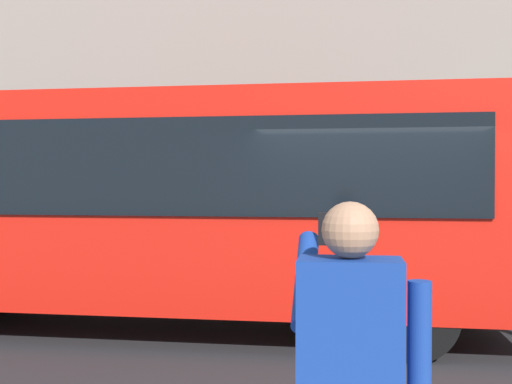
# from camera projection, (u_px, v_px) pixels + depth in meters

# --- Properties ---
(ground_plane) EXTENTS (60.00, 60.00, 0.00)m
(ground_plane) POSITION_uv_depth(u_px,v_px,m) (369.00, 347.00, 7.01)
(ground_plane) COLOR #232326
(building_facade_far) EXTENTS (28.00, 1.55, 12.00)m
(building_facade_far) POSITION_uv_depth(u_px,v_px,m) (359.00, 4.00, 13.64)
(building_facade_far) COLOR gray
(building_facade_far) RESTS_ON ground_plane
(red_bus) EXTENTS (9.05, 2.54, 3.08)m
(red_bus) POSITION_uv_depth(u_px,v_px,m) (171.00, 201.00, 8.00)
(red_bus) COLOR red
(red_bus) RESTS_ON ground_plane
(pedestrian_photographer) EXTENTS (0.53, 0.52, 1.70)m
(pedestrian_photographer) POSITION_uv_depth(u_px,v_px,m) (351.00, 384.00, 2.32)
(pedestrian_photographer) COLOR #4C4238
(pedestrian_photographer) RESTS_ON sidewalk_curb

